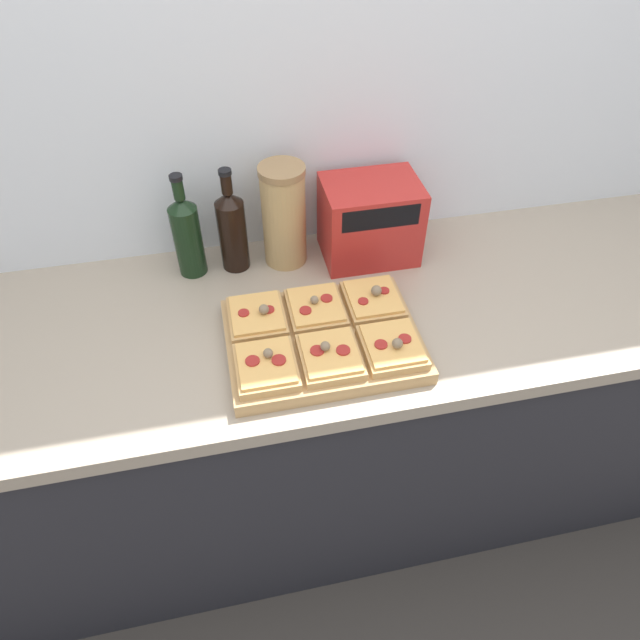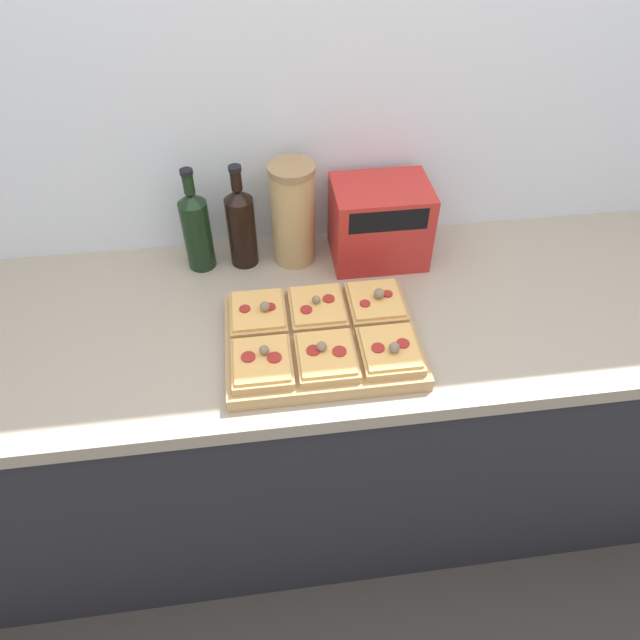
{
  "view_description": "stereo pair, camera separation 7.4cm",
  "coord_description": "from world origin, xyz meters",
  "px_view_note": "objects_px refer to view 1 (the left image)",
  "views": [
    {
      "loc": [
        -0.27,
        -0.69,
        1.88
      ],
      "look_at": [
        -0.08,
        0.23,
        0.95
      ],
      "focal_mm": 32.0,
      "sensor_mm": 36.0,
      "label": 1
    },
    {
      "loc": [
        -0.2,
        -0.71,
        1.88
      ],
      "look_at": [
        -0.08,
        0.23,
        0.95
      ],
      "focal_mm": 32.0,
      "sensor_mm": 36.0,
      "label": 2
    }
  ],
  "objects_px": {
    "cutting_board": "(323,340)",
    "olive_oil_bottle": "(187,234)",
    "wine_bottle": "(232,229)",
    "grain_jar_tall": "(284,216)",
    "toaster_oven": "(370,220)"
  },
  "relations": [
    {
      "from": "olive_oil_bottle",
      "to": "grain_jar_tall",
      "type": "bearing_deg",
      "value": 0.0
    },
    {
      "from": "cutting_board",
      "to": "toaster_oven",
      "type": "relative_size",
      "value": 1.61
    },
    {
      "from": "wine_bottle",
      "to": "cutting_board",
      "type": "bearing_deg",
      "value": -64.2
    },
    {
      "from": "olive_oil_bottle",
      "to": "toaster_oven",
      "type": "distance_m",
      "value": 0.48
    },
    {
      "from": "grain_jar_tall",
      "to": "wine_bottle",
      "type": "bearing_deg",
      "value": 180.0
    },
    {
      "from": "toaster_oven",
      "to": "grain_jar_tall",
      "type": "bearing_deg",
      "value": 174.54
    },
    {
      "from": "cutting_board",
      "to": "grain_jar_tall",
      "type": "distance_m",
      "value": 0.37
    },
    {
      "from": "cutting_board",
      "to": "olive_oil_bottle",
      "type": "distance_m",
      "value": 0.46
    },
    {
      "from": "wine_bottle",
      "to": "grain_jar_tall",
      "type": "relative_size",
      "value": 1.03
    },
    {
      "from": "olive_oil_bottle",
      "to": "toaster_oven",
      "type": "bearing_deg",
      "value": -2.6
    },
    {
      "from": "wine_bottle",
      "to": "grain_jar_tall",
      "type": "xyz_separation_m",
      "value": [
        0.14,
        0.0,
        0.02
      ]
    },
    {
      "from": "olive_oil_bottle",
      "to": "wine_bottle",
      "type": "height_order",
      "value": "same"
    },
    {
      "from": "grain_jar_tall",
      "to": "toaster_oven",
      "type": "relative_size",
      "value": 1.02
    },
    {
      "from": "toaster_oven",
      "to": "wine_bottle",
      "type": "bearing_deg",
      "value": 176.58
    },
    {
      "from": "wine_bottle",
      "to": "olive_oil_bottle",
      "type": "bearing_deg",
      "value": 180.0
    }
  ]
}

